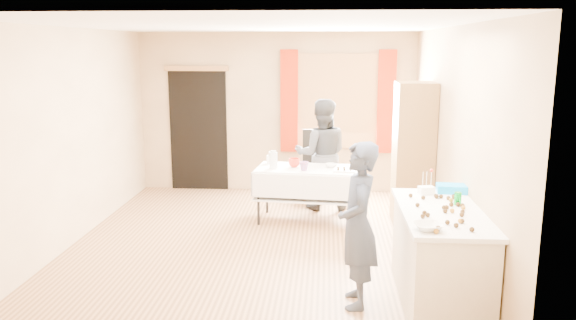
# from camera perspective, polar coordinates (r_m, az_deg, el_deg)

# --- Properties ---
(floor) EXTENTS (4.50, 5.50, 0.02)m
(floor) POSITION_cam_1_polar(r_m,az_deg,el_deg) (6.88, -3.23, -8.84)
(floor) COLOR #9E7047
(floor) RESTS_ON ground
(ceiling) EXTENTS (4.50, 5.50, 0.02)m
(ceiling) POSITION_cam_1_polar(r_m,az_deg,el_deg) (6.45, -3.50, 13.54)
(ceiling) COLOR white
(ceiling) RESTS_ON floor
(wall_back) EXTENTS (4.50, 0.02, 2.60)m
(wall_back) POSITION_cam_1_polar(r_m,az_deg,el_deg) (9.25, -1.20, 4.82)
(wall_back) COLOR tan
(wall_back) RESTS_ON floor
(wall_front) EXTENTS (4.50, 0.02, 2.60)m
(wall_front) POSITION_cam_1_polar(r_m,az_deg,el_deg) (3.88, -8.49, -4.78)
(wall_front) COLOR tan
(wall_front) RESTS_ON floor
(wall_left) EXTENTS (0.02, 5.50, 2.60)m
(wall_left) POSITION_cam_1_polar(r_m,az_deg,el_deg) (7.18, -21.56, 2.06)
(wall_left) COLOR tan
(wall_left) RESTS_ON floor
(wall_right) EXTENTS (0.02, 5.50, 2.60)m
(wall_right) POSITION_cam_1_polar(r_m,az_deg,el_deg) (6.64, 16.38, 1.69)
(wall_right) COLOR tan
(wall_right) RESTS_ON floor
(window_frame) EXTENTS (1.32, 0.06, 1.52)m
(window_frame) POSITION_cam_1_polar(r_m,az_deg,el_deg) (9.16, 5.05, 5.96)
(window_frame) COLOR olive
(window_frame) RESTS_ON wall_back
(window_pane) EXTENTS (1.20, 0.02, 1.40)m
(window_pane) POSITION_cam_1_polar(r_m,az_deg,el_deg) (9.14, 5.05, 5.96)
(window_pane) COLOR white
(window_pane) RESTS_ON wall_back
(curtain_left) EXTENTS (0.28, 0.06, 1.65)m
(curtain_left) POSITION_cam_1_polar(r_m,az_deg,el_deg) (9.13, 0.12, 5.99)
(curtain_left) COLOR #9D1D06
(curtain_left) RESTS_ON wall_back
(curtain_right) EXTENTS (0.28, 0.06, 1.65)m
(curtain_right) POSITION_cam_1_polar(r_m,az_deg,el_deg) (9.16, 9.96, 5.84)
(curtain_right) COLOR #9D1D06
(curtain_right) RESTS_ON wall_back
(doorway) EXTENTS (0.95, 0.04, 2.00)m
(doorway) POSITION_cam_1_polar(r_m,az_deg,el_deg) (9.47, -9.08, 3.00)
(doorway) COLOR black
(doorway) RESTS_ON floor
(door_lintel) EXTENTS (1.05, 0.06, 0.08)m
(door_lintel) POSITION_cam_1_polar(r_m,az_deg,el_deg) (9.35, -9.32, 9.17)
(door_lintel) COLOR olive
(door_lintel) RESTS_ON wall_back
(cabinet) EXTENTS (0.50, 0.60, 1.92)m
(cabinet) POSITION_cam_1_polar(r_m,az_deg,el_deg) (7.69, 12.59, 0.59)
(cabinet) COLOR brown
(cabinet) RESTS_ON floor
(counter) EXTENTS (0.74, 1.56, 0.91)m
(counter) POSITION_cam_1_polar(r_m,az_deg,el_deg) (5.47, 15.12, -9.51)
(counter) COLOR beige
(counter) RESTS_ON floor
(party_table) EXTENTS (1.50, 0.87, 0.75)m
(party_table) POSITION_cam_1_polar(r_m,az_deg,el_deg) (7.71, 2.05, -3.01)
(party_table) COLOR black
(party_table) RESTS_ON floor
(chair) EXTENTS (0.54, 0.54, 1.09)m
(chair) POSITION_cam_1_polar(r_m,az_deg,el_deg) (8.79, 2.62, -2.01)
(chair) COLOR black
(chair) RESTS_ON floor
(girl) EXTENTS (0.59, 0.41, 1.55)m
(girl) POSITION_cam_1_polar(r_m,az_deg,el_deg) (5.20, 7.12, -6.58)
(girl) COLOR #283045
(girl) RESTS_ON floor
(woman) EXTENTS (0.84, 0.68, 1.63)m
(woman) POSITION_cam_1_polar(r_m,az_deg,el_deg) (8.24, 3.43, 0.57)
(woman) COLOR black
(woman) RESTS_ON floor
(soda_can) EXTENTS (0.08, 0.08, 0.12)m
(soda_can) POSITION_cam_1_polar(r_m,az_deg,el_deg) (5.52, 16.87, -3.77)
(soda_can) COLOR #059122
(soda_can) RESTS_ON counter
(mixing_bowl) EXTENTS (0.32, 0.32, 0.06)m
(mixing_bowl) POSITION_cam_1_polar(r_m,az_deg,el_deg) (4.73, 14.04, -6.58)
(mixing_bowl) COLOR white
(mixing_bowl) RESTS_ON counter
(foam_block) EXTENTS (0.17, 0.14, 0.08)m
(foam_block) POSITION_cam_1_polar(r_m,az_deg,el_deg) (5.83, 13.88, -3.01)
(foam_block) COLOR white
(foam_block) RESTS_ON counter
(blue_basket) EXTENTS (0.32, 0.23, 0.08)m
(blue_basket) POSITION_cam_1_polar(r_m,az_deg,el_deg) (5.98, 16.30, -2.80)
(blue_basket) COLOR #0793F5
(blue_basket) RESTS_ON counter
(pitcher) EXTENTS (0.11, 0.11, 0.22)m
(pitcher) POSITION_cam_1_polar(r_m,az_deg,el_deg) (7.58, -1.49, -0.05)
(pitcher) COLOR silver
(pitcher) RESTS_ON party_table
(cup_red) EXTENTS (0.17, 0.17, 0.12)m
(cup_red) POSITION_cam_1_polar(r_m,az_deg,el_deg) (7.68, 0.64, -0.27)
(cup_red) COLOR red
(cup_red) RESTS_ON party_table
(cup_rainbow) EXTENTS (0.18, 0.18, 0.12)m
(cup_rainbow) POSITION_cam_1_polar(r_m,az_deg,el_deg) (7.46, 1.64, -0.64)
(cup_rainbow) COLOR red
(cup_rainbow) RESTS_ON party_table
(small_bowl) EXTENTS (0.25, 0.25, 0.05)m
(small_bowl) POSITION_cam_1_polar(r_m,az_deg,el_deg) (7.70, 4.38, -0.55)
(small_bowl) COLOR white
(small_bowl) RESTS_ON party_table
(pastry_tray) EXTENTS (0.29, 0.22, 0.02)m
(pastry_tray) POSITION_cam_1_polar(r_m,az_deg,el_deg) (7.47, 5.74, -1.06)
(pastry_tray) COLOR white
(pastry_tray) RESTS_ON party_table
(bottle) EXTENTS (0.08, 0.08, 0.17)m
(bottle) POSITION_cam_1_polar(r_m,az_deg,el_deg) (7.92, -1.88, 0.27)
(bottle) COLOR white
(bottle) RESTS_ON party_table
(cake_balls) EXTENTS (0.47, 1.14, 0.04)m
(cake_balls) POSITION_cam_1_polar(r_m,az_deg,el_deg) (5.30, 15.73, -4.78)
(cake_balls) COLOR #3F2314
(cake_balls) RESTS_ON counter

